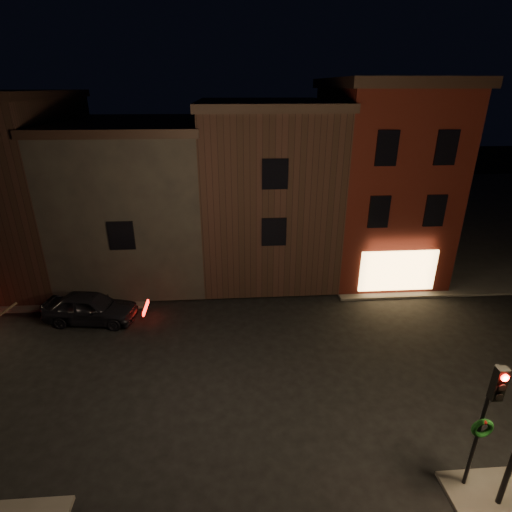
{
  "coord_description": "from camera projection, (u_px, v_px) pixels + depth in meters",
  "views": [
    {
      "loc": [
        -0.68,
        -12.65,
        10.21
      ],
      "look_at": [
        0.51,
        3.76,
        3.2
      ],
      "focal_mm": 28.0,
      "sensor_mm": 36.0,
      "label": 1
    }
  ],
  "objects": [
    {
      "name": "traffic_signal",
      "position": [
        488.0,
        411.0,
        9.87
      ],
      "size": [
        0.58,
        0.38,
        4.05
      ],
      "color": "black",
      "rests_on": "sidewalk_near_right"
    },
    {
      "name": "row_building_c",
      "position": [
        8.0,
        185.0,
        22.43
      ],
      "size": [
        7.3,
        10.3,
        9.9
      ],
      "color": "black",
      "rests_on": "ground"
    },
    {
      "name": "ground",
      "position": [
        250.0,
        369.0,
        15.65
      ],
      "size": [
        120.0,
        120.0,
        0.0
      ],
      "primitive_type": "plane",
      "color": "black",
      "rests_on": "ground"
    },
    {
      "name": "sidewalk_far_right",
      "position": [
        462.0,
        211.0,
        35.3
      ],
      "size": [
        30.0,
        30.0,
        0.12
      ],
      "primitive_type": "cube",
      "color": "#2D2B28",
      "rests_on": "ground"
    },
    {
      "name": "row_building_a",
      "position": [
        265.0,
        185.0,
        23.49
      ],
      "size": [
        7.3,
        10.3,
        9.4
      ],
      "color": "black",
      "rests_on": "ground"
    },
    {
      "name": "row_building_b",
      "position": [
        141.0,
        196.0,
        23.2
      ],
      "size": [
        7.8,
        10.3,
        8.4
      ],
      "color": "black",
      "rests_on": "ground"
    },
    {
      "name": "parked_car_a",
      "position": [
        91.0,
        307.0,
        18.57
      ],
      "size": [
        4.43,
        2.27,
        1.44
      ],
      "primitive_type": "imported",
      "rotation": [
        0.0,
        0.0,
        1.43
      ],
      "color": "black",
      "rests_on": "ground"
    },
    {
      "name": "corner_building",
      "position": [
        380.0,
        178.0,
        22.76
      ],
      "size": [
        6.5,
        8.5,
        10.5
      ],
      "color": "#45120C",
      "rests_on": "ground"
    }
  ]
}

